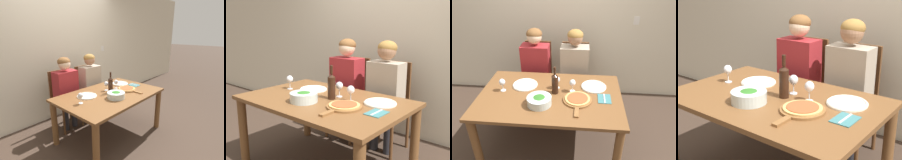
{
  "view_description": "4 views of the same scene",
  "coord_description": "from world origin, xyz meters",
  "views": [
    {
      "loc": [
        -1.87,
        -1.71,
        1.67
      ],
      "look_at": [
        0.1,
        0.05,
        0.91
      ],
      "focal_mm": 28.0,
      "sensor_mm": 36.0,
      "label": 1
    },
    {
      "loc": [
        1.64,
        -1.75,
        1.43
      ],
      "look_at": [
        0.1,
        0.08,
        0.91
      ],
      "focal_mm": 42.0,
      "sensor_mm": 36.0,
      "label": 2
    },
    {
      "loc": [
        0.34,
        -2.0,
        2.07
      ],
      "look_at": [
        0.15,
        0.11,
        0.86
      ],
      "focal_mm": 35.0,
      "sensor_mm": 36.0,
      "label": 3
    },
    {
      "loc": [
        1.4,
        -1.65,
        1.56
      ],
      "look_at": [
        0.06,
        0.11,
        0.84
      ],
      "focal_mm": 50.0,
      "sensor_mm": 36.0,
      "label": 4
    }
  ],
  "objects": [
    {
      "name": "broccoli_bowl",
      "position": [
        -0.08,
        -0.19,
        0.77
      ],
      "size": [
        0.26,
        0.26,
        0.09
      ],
      "color": "silver",
      "rests_on": "dining_table"
    },
    {
      "name": "wine_glass_centre",
      "position": [
        0.06,
        0.15,
        0.83
      ],
      "size": [
        0.07,
        0.07,
        0.15
      ],
      "color": "silver",
      "rests_on": "dining_table"
    },
    {
      "name": "fork_on_napkin",
      "position": [
        0.6,
        -0.03,
        0.73
      ],
      "size": [
        0.14,
        0.18,
        0.01
      ],
      "color": "#387075",
      "rests_on": "dining_table"
    },
    {
      "name": "wine_bottle",
      "position": [
        0.05,
        0.04,
        0.85
      ],
      "size": [
        0.07,
        0.07,
        0.32
      ],
      "color": "black",
      "rests_on": "dining_table"
    },
    {
      "name": "back_wall",
      "position": [
        0.0,
        1.28,
        1.35
      ],
      "size": [
        10.0,
        0.06,
        2.7
      ],
      "color": "beige",
      "rests_on": "ground"
    },
    {
      "name": "person_woman",
      "position": [
        -0.31,
        0.72,
        0.76
      ],
      "size": [
        0.47,
        0.51,
        1.25
      ],
      "color": "#28282D",
      "rests_on": "ground"
    },
    {
      "name": "dinner_plate_left",
      "position": [
        -0.32,
        0.17,
        0.73
      ],
      "size": [
        0.29,
        0.29,
        0.02
      ],
      "color": "silver",
      "rests_on": "dining_table"
    },
    {
      "name": "wine_glass_right",
      "position": [
        0.24,
        0.09,
        0.83
      ],
      "size": [
        0.07,
        0.07,
        0.15
      ],
      "color": "silver",
      "rests_on": "dining_table"
    },
    {
      "name": "person_man",
      "position": [
        0.24,
        0.72,
        0.76
      ],
      "size": [
        0.47,
        0.51,
        1.25
      ],
      "color": "#28282D",
      "rests_on": "ground"
    },
    {
      "name": "chair_left",
      "position": [
        -0.31,
        0.83,
        0.54
      ],
      "size": [
        0.42,
        0.42,
        1.0
      ],
      "color": "brown",
      "rests_on": "ground"
    },
    {
      "name": "wine_glass_left",
      "position": [
        -0.55,
        0.04,
        0.83
      ],
      "size": [
        0.07,
        0.07,
        0.15
      ],
      "color": "silver",
      "rests_on": "dining_table"
    },
    {
      "name": "pizza_on_board",
      "position": [
        0.31,
        -0.09,
        0.74
      ],
      "size": [
        0.31,
        0.45,
        0.04
      ],
      "color": "brown",
      "rests_on": "dining_table"
    },
    {
      "name": "dining_table",
      "position": [
        0.0,
        0.0,
        0.61
      ],
      "size": [
        1.58,
        1.01,
        0.72
      ],
      "color": "brown",
      "rests_on": "ground"
    },
    {
      "name": "chair_right",
      "position": [
        0.24,
        0.83,
        0.54
      ],
      "size": [
        0.42,
        0.42,
        1.0
      ],
      "color": "brown",
      "rests_on": "ground"
    },
    {
      "name": "dinner_plate_right",
      "position": [
        0.49,
        0.21,
        0.73
      ],
      "size": [
        0.29,
        0.29,
        0.02
      ],
      "color": "silver",
      "rests_on": "dining_table"
    }
  ]
}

